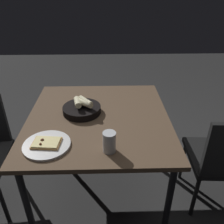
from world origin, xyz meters
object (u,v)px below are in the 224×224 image
beer_glass (109,143)px  dining_table (99,124)px  bread_basket (82,108)px  pizza_plate (47,144)px

beer_glass → dining_table: bearing=-79.3°
dining_table → beer_glass: bearing=100.7°
dining_table → bread_basket: bread_basket is taller
pizza_plate → dining_table: bearing=-132.3°
dining_table → pizza_plate: size_ratio=3.77×
pizza_plate → beer_glass: size_ratio=2.23×
bread_basket → beer_glass: size_ratio=2.19×
dining_table → pizza_plate: (0.28, 0.31, 0.08)m
bread_basket → beer_glass: 0.46m
pizza_plate → beer_glass: 0.36m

